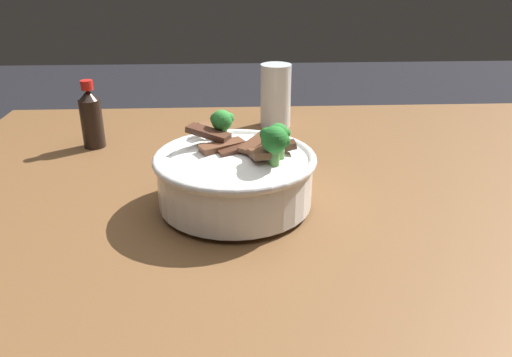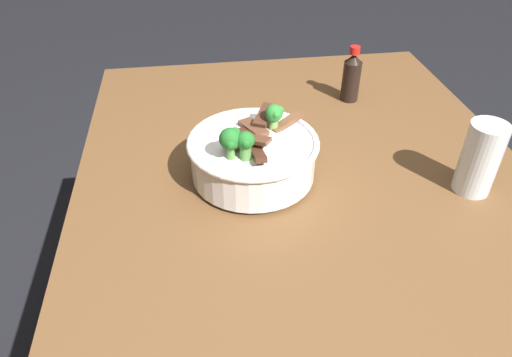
{
  "view_description": "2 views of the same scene",
  "coord_description": "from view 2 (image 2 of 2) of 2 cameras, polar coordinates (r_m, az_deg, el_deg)",
  "views": [
    {
      "loc": [
        -0.16,
        -0.79,
        1.17
      ],
      "look_at": [
        -0.13,
        -0.12,
        0.87
      ],
      "focal_mm": 35.48,
      "sensor_mm": 36.0,
      "label": 1
    },
    {
      "loc": [
        0.55,
        -0.2,
        1.35
      ],
      "look_at": [
        -0.12,
        -0.1,
        0.84
      ],
      "focal_mm": 32.9,
      "sensor_mm": 36.0,
      "label": 2
    }
  ],
  "objects": [
    {
      "name": "soy_sauce_bottle",
      "position": [
        1.15,
        11.53,
        12.03
      ],
      "size": [
        0.04,
        0.04,
        0.13
      ],
      "color": "black",
      "rests_on": "dining_table"
    },
    {
      "name": "dining_table",
      "position": [
        0.89,
        7.87,
        -12.47
      ],
      "size": [
        1.4,
        0.87,
        0.81
      ],
      "color": "brown",
      "rests_on": "ground"
    },
    {
      "name": "rice_bowl",
      "position": [
        0.86,
        -0.36,
        3.22
      ],
      "size": [
        0.24,
        0.24,
        0.14
      ],
      "color": "white",
      "rests_on": "dining_table"
    },
    {
      "name": "drinking_glass",
      "position": [
        0.91,
        25.47,
        1.87
      ],
      "size": [
        0.07,
        0.07,
        0.14
      ],
      "color": "white",
      "rests_on": "dining_table"
    }
  ]
}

